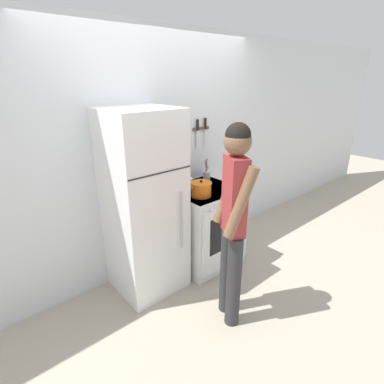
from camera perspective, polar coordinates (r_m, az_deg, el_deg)
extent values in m
plane|color=#B2A893|center=(3.78, -5.02, -12.06)|extent=(14.00, 14.00, 0.00)
cube|color=silver|center=(3.29, -6.03, 7.11)|extent=(10.00, 0.06, 2.55)
cube|color=white|center=(2.91, -9.04, -2.53)|extent=(0.65, 0.61, 1.82)
cube|color=#2D2D2D|center=(2.53, -5.86, 3.64)|extent=(0.63, 0.01, 0.01)
cylinder|color=#B2B5BA|center=(2.82, -1.97, -5.51)|extent=(0.02, 0.02, 0.58)
cube|color=white|center=(3.48, 2.11, -6.41)|extent=(0.72, 0.69, 0.91)
cube|color=black|center=(3.30, 2.21, 0.47)|extent=(0.71, 0.67, 0.02)
cube|color=black|center=(3.29, 5.87, -8.47)|extent=(0.62, 0.05, 0.69)
cylinder|color=black|center=(3.10, 1.73, -0.78)|extent=(0.22, 0.22, 0.01)
cylinder|color=black|center=(3.31, 5.88, 0.59)|extent=(0.22, 0.22, 0.01)
cylinder|color=black|center=(3.29, -1.48, 0.57)|extent=(0.22, 0.22, 0.01)
cylinder|color=black|center=(3.50, 2.64, 1.79)|extent=(0.22, 0.22, 0.01)
cylinder|color=silver|center=(2.95, 3.78, -3.45)|extent=(0.04, 0.02, 0.04)
cylinder|color=silver|center=(3.04, 5.73, -2.70)|extent=(0.04, 0.02, 0.04)
cylinder|color=silver|center=(3.14, 7.56, -2.00)|extent=(0.04, 0.02, 0.04)
cylinder|color=silver|center=(3.24, 9.27, -1.34)|extent=(0.04, 0.02, 0.04)
cube|color=white|center=(3.25, 6.46, -8.45)|extent=(0.66, 0.03, 0.73)
cube|color=black|center=(3.21, 6.77, -7.45)|extent=(0.50, 0.01, 0.41)
cylinder|color=orange|center=(3.08, 1.74, 0.40)|extent=(0.21, 0.21, 0.13)
cylinder|color=orange|center=(3.05, 1.76, 1.70)|extent=(0.22, 0.22, 0.02)
sphere|color=black|center=(3.04, 1.76, 2.07)|extent=(0.03, 0.03, 0.03)
cylinder|color=orange|center=(2.99, 0.10, 0.70)|extent=(0.03, 0.02, 0.02)
cylinder|color=orange|center=(3.14, 3.33, 1.67)|extent=(0.03, 0.02, 0.02)
cylinder|color=silver|center=(3.28, -1.34, 1.63)|extent=(0.17, 0.17, 0.12)
cone|color=silver|center=(3.26, -1.35, 2.86)|extent=(0.16, 0.16, 0.03)
sphere|color=black|center=(3.25, -1.35, 3.28)|extent=(0.02, 0.02, 0.02)
cone|color=silver|center=(3.32, -0.26, 2.13)|extent=(0.10, 0.03, 0.08)
torus|color=black|center=(3.24, -1.36, 3.71)|extent=(0.13, 0.01, 0.13)
cylinder|color=#B7BABF|center=(3.49, 2.80, 2.91)|extent=(0.08, 0.08, 0.13)
cylinder|color=#9E7547|center=(3.47, 2.78, 3.71)|extent=(0.02, 0.03, 0.18)
cylinder|color=#232326|center=(3.48, 2.77, 3.67)|extent=(0.02, 0.05, 0.17)
cylinder|color=#B2B5BA|center=(3.47, 2.83, 3.74)|extent=(0.03, 0.05, 0.18)
cylinder|color=#4C4C51|center=(3.47, 2.69, 4.33)|extent=(0.04, 0.02, 0.25)
cylinder|color=#C63D33|center=(3.47, 2.74, 4.18)|extent=(0.02, 0.05, 0.24)
cylinder|color=#2D2D30|center=(2.68, 7.93, -16.64)|extent=(0.13, 0.13, 0.86)
cylinder|color=#2D2D30|center=(2.81, 6.68, -14.60)|extent=(0.13, 0.13, 0.86)
cube|color=#9E3333|center=(2.37, 8.13, -0.83)|extent=(0.23, 0.28, 0.65)
cylinder|color=brown|center=(2.26, 9.31, -2.06)|extent=(0.27, 0.20, 0.57)
cylinder|color=brown|center=(2.49, 7.05, 0.29)|extent=(0.27, 0.20, 0.57)
sphere|color=brown|center=(2.25, 8.70, 9.45)|extent=(0.21, 0.21, 0.21)
sphere|color=black|center=(2.24, 8.76, 10.62)|extent=(0.19, 0.19, 0.19)
cube|color=brown|center=(3.55, 1.71, 11.99)|extent=(0.24, 0.02, 0.03)
cube|color=silver|center=(3.52, 1.05, 10.11)|extent=(0.03, 0.00, 0.22)
cube|color=black|center=(3.49, 1.09, 12.76)|extent=(0.02, 0.02, 0.11)
cube|color=silver|center=(3.60, 2.50, 10.20)|extent=(0.02, 0.00, 0.24)
cube|color=black|center=(3.57, 2.56, 12.99)|extent=(0.02, 0.02, 0.12)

